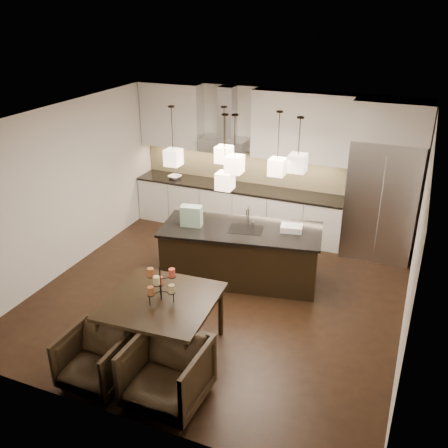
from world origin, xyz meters
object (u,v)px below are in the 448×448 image
at_px(island_body, 241,255).
at_px(armchair_left, 95,359).
at_px(refrigerator, 382,199).
at_px(armchair_right, 167,373).
at_px(dining_table, 163,326).

distance_m(island_body, armchair_left, 3.09).
relative_size(refrigerator, island_body, 0.87).
distance_m(island_body, armchair_right, 2.95).
bearing_deg(armchair_right, island_body, 95.67).
height_order(armchair_left, armchair_right, armchair_right).
height_order(dining_table, armchair_right, dining_table).
relative_size(refrigerator, armchair_left, 2.83).
distance_m(dining_table, armchair_left, 0.96).
relative_size(dining_table, armchair_right, 1.52).
height_order(island_body, dining_table, island_body).
xyz_separation_m(refrigerator, armchair_right, (-1.76, -4.70, -0.67)).
bearing_deg(island_body, armchair_right, -96.29).
bearing_deg(island_body, armchair_left, -114.20).
height_order(refrigerator, armchair_left, refrigerator).
height_order(dining_table, armchair_left, dining_table).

